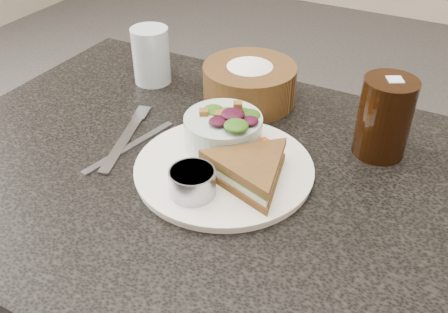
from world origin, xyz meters
name	(u,v)px	position (x,y,z in m)	size (l,w,h in m)	color
dinner_plate	(224,169)	(0.01, 0.00, 0.76)	(0.28, 0.28, 0.01)	white
sandwich	(251,171)	(0.07, -0.02, 0.78)	(0.16, 0.16, 0.04)	brown
salad_bowl	(223,126)	(-0.02, 0.05, 0.80)	(0.13, 0.13, 0.07)	#ADC2B8
dressing_ramekin	(192,182)	(0.00, -0.08, 0.78)	(0.07, 0.07, 0.04)	#979CA5
orange_wedge	(264,144)	(0.05, 0.07, 0.78)	(0.07, 0.07, 0.03)	#FF5E12
fork	(124,141)	(-0.18, -0.01, 0.75)	(0.02, 0.19, 0.01)	#959596
knife	(130,147)	(-0.16, -0.01, 0.75)	(0.01, 0.20, 0.00)	#979A9D
bread_basket	(250,78)	(-0.05, 0.23, 0.80)	(0.18, 0.18, 0.10)	brown
cola_glass	(385,114)	(0.21, 0.17, 0.82)	(0.09, 0.09, 0.15)	black
water_glass	(151,56)	(-0.27, 0.21, 0.81)	(0.08, 0.08, 0.11)	silver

